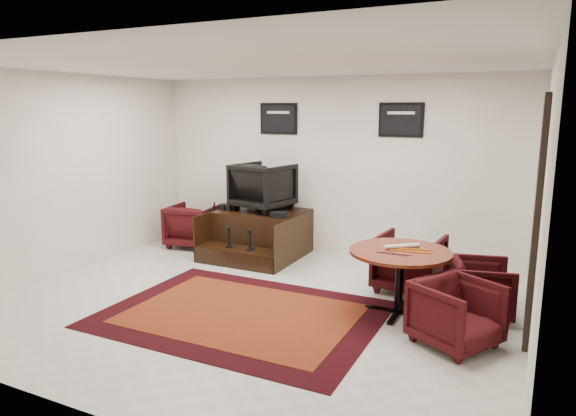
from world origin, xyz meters
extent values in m
plane|color=beige|center=(0.00, 0.00, 0.00)|extent=(6.00, 6.00, 0.00)
cube|color=white|center=(0.00, 2.50, 1.40)|extent=(6.00, 0.02, 2.80)
cube|color=white|center=(0.00, -2.50, 1.40)|extent=(6.00, 0.02, 2.80)
cube|color=white|center=(-3.00, 0.00, 1.40)|extent=(0.02, 5.00, 2.80)
cube|color=white|center=(3.00, 0.00, 1.40)|extent=(0.02, 5.00, 2.80)
cube|color=white|center=(0.00, 0.00, 2.80)|extent=(6.00, 5.00, 0.02)
cube|color=black|center=(2.97, 0.70, 1.30)|extent=(0.05, 1.90, 2.30)
cube|color=black|center=(2.96, 0.70, 1.30)|extent=(0.02, 1.72, 2.12)
cube|color=black|center=(2.97, 0.70, 1.30)|extent=(0.03, 0.05, 2.12)
cube|color=black|center=(-0.90, 2.48, 2.15)|extent=(0.66, 0.03, 0.50)
cube|color=black|center=(-0.90, 2.46, 2.15)|extent=(0.58, 0.01, 0.42)
cube|color=silver|center=(-0.90, 2.46, 2.25)|extent=(0.40, 0.00, 0.04)
cube|color=black|center=(1.10, 2.48, 2.15)|extent=(0.66, 0.03, 0.50)
cube|color=black|center=(1.10, 2.46, 2.15)|extent=(0.58, 0.01, 0.42)
cube|color=silver|center=(1.10, 2.46, 2.25)|extent=(0.40, 0.00, 0.04)
cube|color=black|center=(0.04, -0.32, 0.00)|extent=(3.06, 2.29, 0.01)
cube|color=#561C0C|center=(0.04, -0.32, 0.01)|extent=(2.51, 1.75, 0.01)
cube|color=black|center=(-0.96, 2.00, 0.35)|extent=(1.37, 1.01, 0.71)
cube|color=black|center=(-0.96, 1.29, 0.13)|extent=(1.37, 0.40, 0.25)
cube|color=black|center=(-1.64, 1.80, 0.35)|extent=(0.02, 1.42, 0.71)
cube|color=black|center=(-0.28, 1.80, 0.35)|extent=(0.02, 1.42, 0.71)
cylinder|color=black|center=(-1.15, 1.29, 0.26)|extent=(0.11, 0.11, 0.02)
cylinder|color=black|center=(-1.15, 1.29, 0.39)|extent=(0.04, 0.04, 0.24)
sphere|color=black|center=(-1.15, 1.29, 0.55)|extent=(0.07, 0.07, 0.07)
cylinder|color=black|center=(-0.78, 1.29, 0.26)|extent=(0.11, 0.11, 0.02)
cylinder|color=black|center=(-0.78, 1.29, 0.39)|extent=(0.04, 0.04, 0.24)
sphere|color=black|center=(-0.78, 1.29, 0.55)|extent=(0.07, 0.07, 0.07)
imported|color=black|center=(-0.96, 2.05, 1.13)|extent=(0.95, 0.91, 0.84)
cube|color=black|center=(-1.55, 1.87, 0.76)|extent=(0.13, 0.27, 0.10)
cube|color=black|center=(-1.43, 1.86, 0.76)|extent=(0.13, 0.27, 0.10)
cube|color=black|center=(-0.47, 1.64, 0.75)|extent=(0.28, 0.23, 0.08)
imported|color=black|center=(-2.23, 1.88, 0.39)|extent=(0.86, 0.82, 0.79)
cylinder|color=#4F140B|center=(1.63, 0.51, 0.73)|extent=(1.14, 1.14, 0.04)
cylinder|color=black|center=(1.63, 0.51, 0.38)|extent=(0.09, 0.09, 0.67)
cube|color=black|center=(1.63, 0.51, 0.02)|extent=(0.76, 0.06, 0.03)
cube|color=black|center=(1.63, 0.51, 0.02)|extent=(0.06, 0.76, 0.03)
imported|color=black|center=(1.56, 1.33, 0.40)|extent=(0.85, 0.80, 0.81)
imported|color=black|center=(2.46, 0.83, 0.36)|extent=(0.78, 0.82, 0.71)
imported|color=black|center=(2.34, -0.06, 0.36)|extent=(0.93, 0.94, 0.73)
cylinder|color=silver|center=(1.63, 0.60, 0.77)|extent=(0.36, 0.30, 0.05)
cylinder|color=orange|center=(1.75, 0.49, 0.75)|extent=(0.45, 0.07, 0.01)
cylinder|color=orange|center=(1.75, 0.59, 0.75)|extent=(0.44, 0.13, 0.01)
cylinder|color=#4C1933|center=(1.45, 0.32, 0.75)|extent=(0.09, 0.06, 0.01)
cylinder|color=#4C1933|center=(1.51, 0.32, 0.75)|extent=(0.09, 0.06, 0.01)
cylinder|color=#4C1933|center=(1.57, 0.32, 0.75)|extent=(0.09, 0.06, 0.01)
cylinder|color=#4C1933|center=(1.63, 0.32, 0.75)|extent=(0.09, 0.06, 0.01)
cylinder|color=#4C1933|center=(1.69, 0.32, 0.75)|extent=(0.09, 0.06, 0.01)
cylinder|color=#4C1933|center=(1.75, 0.32, 0.75)|extent=(0.09, 0.06, 0.01)
camera|label=1|loc=(2.92, -5.05, 2.32)|focal=32.00mm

